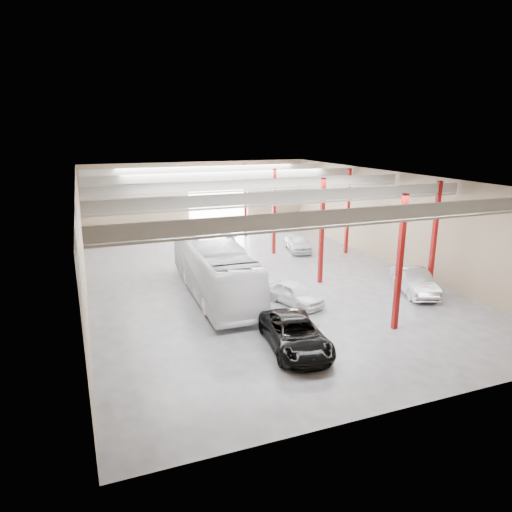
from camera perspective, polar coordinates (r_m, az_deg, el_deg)
depot_shell at (r=30.68m, az=0.02°, el=6.17°), size 22.12×32.12×7.06m
coach_bus at (r=28.34m, az=-5.32°, el=-1.45°), size 3.25×12.43×3.44m
black_sedan at (r=21.64m, az=4.92°, el=-9.70°), size 3.18×5.65×1.49m
car_row_a at (r=26.98m, az=4.81°, el=-4.67°), size 2.82×4.23×1.34m
car_row_b at (r=32.73m, az=-4.68°, el=-0.79°), size 3.00×5.14×1.60m
car_row_c at (r=39.42m, az=-4.36°, el=2.10°), size 3.21×6.16×1.71m
car_right_near at (r=30.33m, az=19.16°, el=-2.99°), size 3.00×4.99×1.55m
car_right_far at (r=38.87m, az=5.22°, el=1.70°), size 2.59×4.54×1.45m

